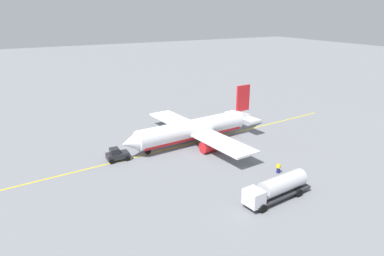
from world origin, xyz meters
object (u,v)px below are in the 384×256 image
object	(u,v)px
fuel_tanker	(277,188)
safety_cone_nose	(115,152)
airplane	(194,130)
pushback_tug	(117,155)
refueling_worker	(278,168)

from	to	relation	value
fuel_tanker	safety_cone_nose	size ratio (longest dim) A/B	18.10
airplane	pushback_tug	distance (m)	15.22
fuel_tanker	safety_cone_nose	distance (m)	28.89
fuel_tanker	refueling_worker	bearing A→B (deg)	-133.62
airplane	refueling_worker	world-z (taller)	airplane
fuel_tanker	pushback_tug	size ratio (longest dim) A/B	2.98
airplane	safety_cone_nose	xyz separation A→B (m)	(14.73, -1.90, -2.30)
pushback_tug	fuel_tanker	bearing A→B (deg)	123.19
fuel_tanker	safety_cone_nose	world-z (taller)	fuel_tanker
fuel_tanker	pushback_tug	world-z (taller)	fuel_tanker
refueling_worker	safety_cone_nose	bearing A→B (deg)	-44.33
pushback_tug	refueling_worker	xyz separation A→B (m)	(-20.13, 16.44, -0.19)
pushback_tug	safety_cone_nose	size ratio (longest dim) A/B	6.08
airplane	safety_cone_nose	size ratio (longest dim) A/B	48.57
airplane	refueling_worker	distance (m)	18.19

